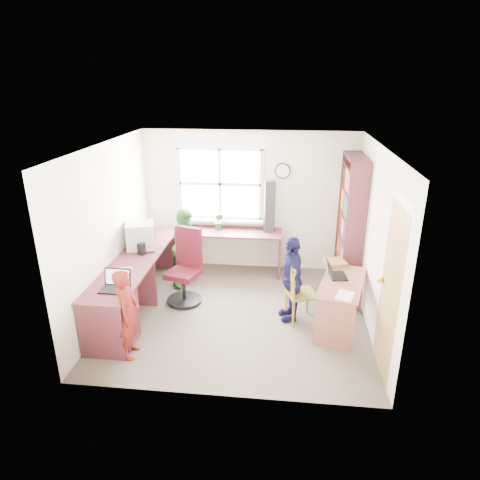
{
  "coord_description": "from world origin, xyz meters",
  "views": [
    {
      "loc": [
        0.62,
        -5.34,
        3.22
      ],
      "look_at": [
        0.0,
        0.25,
        1.05
      ],
      "focal_mm": 32.0,
      "sensor_mm": 36.0,
      "label": 1
    }
  ],
  "objects_px": {
    "swivel_chair": "(186,271)",
    "laptop_left": "(116,284)",
    "right_desk": "(341,294)",
    "crt_monitor": "(141,236)",
    "l_desk": "(141,290)",
    "laptop_right": "(335,273)",
    "person_navy": "(291,278)",
    "person_red": "(128,314)",
    "potted_plant": "(219,222)",
    "wooden_chair": "(297,290)",
    "bookshelf": "(350,226)",
    "person_green": "(187,247)",
    "cd_tower": "(269,206)"
  },
  "relations": [
    {
      "from": "swivel_chair",
      "to": "laptop_left",
      "type": "distance_m",
      "value": 1.33
    },
    {
      "from": "right_desk",
      "to": "crt_monitor",
      "type": "height_order",
      "value": "crt_monitor"
    },
    {
      "from": "l_desk",
      "to": "laptop_right",
      "type": "xyz_separation_m",
      "value": [
        2.63,
        0.3,
        0.26
      ]
    },
    {
      "from": "person_navy",
      "to": "person_red",
      "type": "bearing_deg",
      "value": -74.2
    },
    {
      "from": "right_desk",
      "to": "laptop_left",
      "type": "bearing_deg",
      "value": -152.49
    },
    {
      "from": "laptop_right",
      "to": "potted_plant",
      "type": "height_order",
      "value": "potted_plant"
    },
    {
      "from": "wooden_chair",
      "to": "person_navy",
      "type": "xyz_separation_m",
      "value": [
        -0.08,
        0.06,
        0.15
      ]
    },
    {
      "from": "l_desk",
      "to": "wooden_chair",
      "type": "relative_size",
      "value": 3.44
    },
    {
      "from": "l_desk",
      "to": "laptop_right",
      "type": "height_order",
      "value": "laptop_right"
    },
    {
      "from": "l_desk",
      "to": "laptop_right",
      "type": "distance_m",
      "value": 2.66
    },
    {
      "from": "l_desk",
      "to": "swivel_chair",
      "type": "distance_m",
      "value": 0.79
    },
    {
      "from": "wooden_chair",
      "to": "laptop_left",
      "type": "relative_size",
      "value": 2.48
    },
    {
      "from": "bookshelf",
      "to": "person_green",
      "type": "height_order",
      "value": "bookshelf"
    },
    {
      "from": "l_desk",
      "to": "person_green",
      "type": "xyz_separation_m",
      "value": [
        0.38,
        1.19,
        0.19
      ]
    },
    {
      "from": "laptop_right",
      "to": "person_green",
      "type": "distance_m",
      "value": 2.42
    },
    {
      "from": "swivel_chair",
      "to": "person_green",
      "type": "xyz_separation_m",
      "value": [
        -0.1,
        0.56,
        0.15
      ]
    },
    {
      "from": "l_desk",
      "to": "person_navy",
      "type": "distance_m",
      "value": 2.07
    },
    {
      "from": "bookshelf",
      "to": "swivel_chair",
      "type": "height_order",
      "value": "bookshelf"
    },
    {
      "from": "potted_plant",
      "to": "person_red",
      "type": "height_order",
      "value": "person_red"
    },
    {
      "from": "right_desk",
      "to": "laptop_right",
      "type": "relative_size",
      "value": 3.72
    },
    {
      "from": "wooden_chair",
      "to": "laptop_left",
      "type": "xyz_separation_m",
      "value": [
        -2.25,
        -0.73,
        0.34
      ]
    },
    {
      "from": "person_green",
      "to": "l_desk",
      "type": "bearing_deg",
      "value": -173.75
    },
    {
      "from": "laptop_left",
      "to": "potted_plant",
      "type": "xyz_separation_m",
      "value": [
        0.93,
        2.26,
        0.09
      ]
    },
    {
      "from": "crt_monitor",
      "to": "person_green",
      "type": "distance_m",
      "value": 0.8
    },
    {
      "from": "right_desk",
      "to": "crt_monitor",
      "type": "distance_m",
      "value": 3.05
    },
    {
      "from": "l_desk",
      "to": "potted_plant",
      "type": "bearing_deg",
      "value": 65.11
    },
    {
      "from": "crt_monitor",
      "to": "potted_plant",
      "type": "xyz_separation_m",
      "value": [
        1.04,
        0.97,
        -0.06
      ]
    },
    {
      "from": "l_desk",
      "to": "cd_tower",
      "type": "height_order",
      "value": "cd_tower"
    },
    {
      "from": "right_desk",
      "to": "swivel_chair",
      "type": "relative_size",
      "value": 1.09
    },
    {
      "from": "swivel_chair",
      "to": "cd_tower",
      "type": "xyz_separation_m",
      "value": [
        1.18,
        1.17,
        0.7
      ]
    },
    {
      "from": "wooden_chair",
      "to": "laptop_right",
      "type": "bearing_deg",
      "value": -7.88
    },
    {
      "from": "swivel_chair",
      "to": "person_green",
      "type": "height_order",
      "value": "person_green"
    },
    {
      "from": "bookshelf",
      "to": "swivel_chair",
      "type": "relative_size",
      "value": 1.85
    },
    {
      "from": "right_desk",
      "to": "person_red",
      "type": "xyz_separation_m",
      "value": [
        -2.61,
        -0.96,
        0.09
      ]
    },
    {
      "from": "potted_plant",
      "to": "person_green",
      "type": "relative_size",
      "value": 0.23
    },
    {
      "from": "right_desk",
      "to": "l_desk",
      "type": "bearing_deg",
      "value": -162.51
    },
    {
      "from": "laptop_right",
      "to": "person_navy",
      "type": "bearing_deg",
      "value": 84.94
    },
    {
      "from": "laptop_right",
      "to": "wooden_chair",
      "type": "bearing_deg",
      "value": 92.64
    },
    {
      "from": "cd_tower",
      "to": "person_green",
      "type": "distance_m",
      "value": 1.52
    },
    {
      "from": "bookshelf",
      "to": "cd_tower",
      "type": "xyz_separation_m",
      "value": [
        -1.3,
        0.33,
        0.18
      ]
    },
    {
      "from": "l_desk",
      "to": "person_green",
      "type": "height_order",
      "value": "person_green"
    },
    {
      "from": "l_desk",
      "to": "person_green",
      "type": "distance_m",
      "value": 1.26
    },
    {
      "from": "crt_monitor",
      "to": "laptop_left",
      "type": "bearing_deg",
      "value": -103.64
    },
    {
      "from": "right_desk",
      "to": "laptop_left",
      "type": "relative_size",
      "value": 3.6
    },
    {
      "from": "crt_monitor",
      "to": "laptop_left",
      "type": "relative_size",
      "value": 1.48
    },
    {
      "from": "wooden_chair",
      "to": "right_desk",
      "type": "bearing_deg",
      "value": -23.8
    },
    {
      "from": "person_red",
      "to": "person_green",
      "type": "distance_m",
      "value": 2.01
    },
    {
      "from": "potted_plant",
      "to": "crt_monitor",
      "type": "bearing_deg",
      "value": -137.07
    },
    {
      "from": "laptop_right",
      "to": "person_red",
      "type": "xyz_separation_m",
      "value": [
        -2.52,
        -1.11,
        -0.14
      ]
    },
    {
      "from": "right_desk",
      "to": "cd_tower",
      "type": "xyz_separation_m",
      "value": [
        -1.06,
        1.64,
        0.7
      ]
    }
  ]
}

